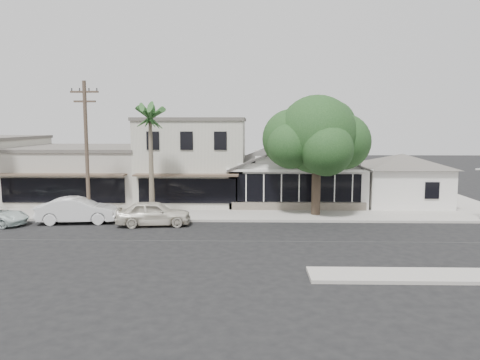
{
  "coord_description": "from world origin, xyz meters",
  "views": [
    {
      "loc": [
        1.63,
        -24.6,
        6.3
      ],
      "look_at": [
        0.86,
        6.0,
        2.6
      ],
      "focal_mm": 35.0,
      "sensor_mm": 36.0,
      "label": 1
    }
  ],
  "objects_px": {
    "car_0": "(154,213)",
    "shade_tree": "(316,137)",
    "car_1": "(78,210)",
    "utility_pole": "(87,147)"
  },
  "relations": [
    {
      "from": "car_0",
      "to": "shade_tree",
      "type": "relative_size",
      "value": 0.56
    },
    {
      "from": "utility_pole",
      "to": "shade_tree",
      "type": "distance_m",
      "value": 15.07
    },
    {
      "from": "car_0",
      "to": "shade_tree",
      "type": "xyz_separation_m",
      "value": [
        10.39,
        3.36,
        4.63
      ]
    },
    {
      "from": "car_0",
      "to": "shade_tree",
      "type": "bearing_deg",
      "value": -78.86
    },
    {
      "from": "car_1",
      "to": "shade_tree",
      "type": "height_order",
      "value": "shade_tree"
    },
    {
      "from": "car_0",
      "to": "car_1",
      "type": "relative_size",
      "value": 0.92
    },
    {
      "from": "utility_pole",
      "to": "shade_tree",
      "type": "bearing_deg",
      "value": 7.45
    },
    {
      "from": "shade_tree",
      "to": "utility_pole",
      "type": "bearing_deg",
      "value": -172.55
    },
    {
      "from": "car_0",
      "to": "shade_tree",
      "type": "height_order",
      "value": "shade_tree"
    },
    {
      "from": "utility_pole",
      "to": "shade_tree",
      "type": "xyz_separation_m",
      "value": [
        14.93,
        1.95,
        0.62
      ]
    }
  ]
}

